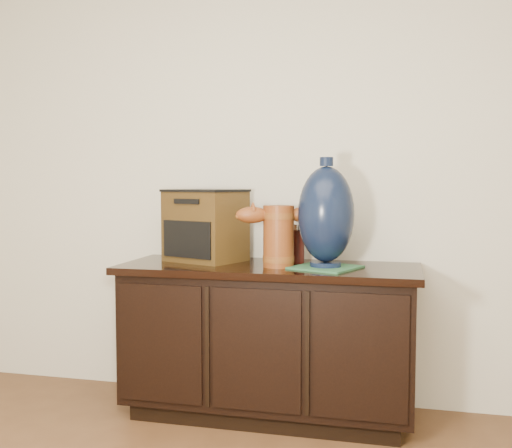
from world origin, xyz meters
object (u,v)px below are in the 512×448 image
(sideboard, at_px, (268,339))
(tv_radio, at_px, (205,225))
(lamp_base, at_px, (326,215))
(spray_can, at_px, (298,244))
(terracotta_vessel, at_px, (279,232))

(sideboard, xyz_separation_m, tv_radio, (-0.35, 0.08, 0.55))
(sideboard, height_order, lamp_base, lamp_base)
(sideboard, relative_size, lamp_base, 2.83)
(spray_can, bearing_deg, tv_radio, -177.91)
(tv_radio, distance_m, spray_can, 0.49)
(sideboard, distance_m, spray_can, 0.49)
(terracotta_vessel, distance_m, tv_radio, 0.43)
(tv_radio, height_order, spray_can, tv_radio)
(sideboard, distance_m, terracotta_vessel, 0.54)
(tv_radio, height_order, lamp_base, lamp_base)
(terracotta_vessel, distance_m, lamp_base, 0.24)
(terracotta_vessel, bearing_deg, lamp_base, -18.94)
(sideboard, relative_size, terracotta_vessel, 3.55)
(lamp_base, distance_m, spray_can, 0.26)
(terracotta_vessel, relative_size, lamp_base, 0.80)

